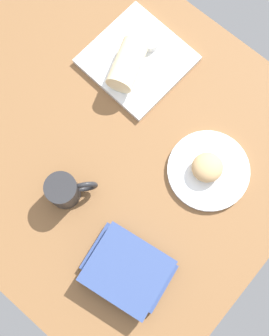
% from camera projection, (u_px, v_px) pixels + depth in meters
% --- Properties ---
extents(dining_table, '(1.10, 0.90, 0.04)m').
position_uv_depth(dining_table, '(93.00, 130.00, 1.16)').
color(dining_table, brown).
rests_on(dining_table, ground).
extents(round_plate, '(0.21, 0.21, 0.01)m').
position_uv_depth(round_plate, '(208.00, 171.00, 1.10)').
color(round_plate, white).
rests_on(round_plate, dining_table).
extents(scone_pastry, '(0.11, 0.11, 0.05)m').
position_uv_depth(scone_pastry, '(207.00, 167.00, 1.07)').
color(scone_pastry, tan).
rests_on(scone_pastry, round_plate).
extents(square_plate, '(0.26, 0.26, 0.02)m').
position_uv_depth(square_plate, '(137.00, 60.00, 1.17)').
color(square_plate, white).
rests_on(square_plate, dining_table).
extents(sauce_cup, '(0.06, 0.06, 0.02)m').
position_uv_depth(sauce_cup, '(150.00, 41.00, 1.16)').
color(sauce_cup, silver).
rests_on(sauce_cup, square_plate).
extents(breakfast_wrap, '(0.11, 0.14, 0.07)m').
position_uv_depth(breakfast_wrap, '(127.00, 65.00, 1.12)').
color(breakfast_wrap, beige).
rests_on(breakfast_wrap, square_plate).
extents(book_stack, '(0.22, 0.18, 0.06)m').
position_uv_depth(book_stack, '(128.00, 269.00, 1.02)').
color(book_stack, '#33477F').
rests_on(book_stack, dining_table).
extents(coffee_mug, '(0.10, 0.11, 0.09)m').
position_uv_depth(coffee_mug, '(65.00, 190.00, 1.05)').
color(coffee_mug, '#262628').
rests_on(coffee_mug, dining_table).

